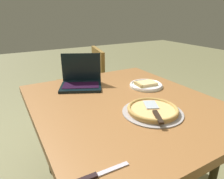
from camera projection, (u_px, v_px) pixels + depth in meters
dining_table at (124, 109)px, 1.27m from camera, size 1.23×1.07×0.70m
laptop at (81, 80)px, 1.49m from camera, size 0.33×0.36×0.23m
pizza_plate at (146, 85)px, 1.49m from camera, size 0.24×0.24×0.04m
pizza_tray at (153, 110)px, 1.10m from camera, size 0.33×0.33×0.04m
table_knife at (96, 175)px, 0.68m from camera, size 0.02×0.21×0.01m
chair_far at (86, 81)px, 2.21m from camera, size 0.54×0.54×0.85m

